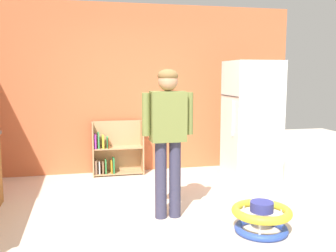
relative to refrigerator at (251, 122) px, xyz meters
name	(u,v)px	position (x,y,z in m)	size (l,w,h in m)	color
ground_plane	(171,222)	(-1.51, -1.28, -0.89)	(12.00, 12.00, 0.00)	beige
back_wall	(138,89)	(-1.51, 1.05, 0.46)	(5.20, 0.06, 2.70)	#C6633B
refrigerator	(251,122)	(0.00, 0.00, 0.00)	(0.73, 0.68, 1.78)	white
bookshelf	(114,151)	(-1.93, 0.87, -0.52)	(0.80, 0.28, 0.85)	tan
standing_person	(168,129)	(-1.51, -1.12, 0.11)	(0.57, 0.23, 1.65)	#36354E
baby_walker	(261,217)	(-0.68, -1.73, -0.73)	(0.60, 0.60, 0.32)	#2C4BB2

